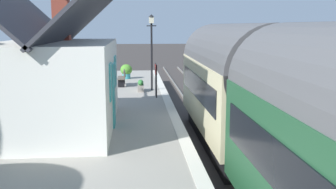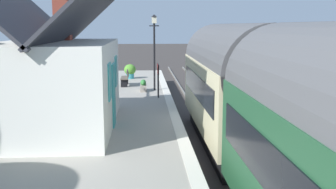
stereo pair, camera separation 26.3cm
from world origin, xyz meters
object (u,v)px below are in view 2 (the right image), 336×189
station_building (56,80)px  train (269,105)px  planter_bench_right (72,76)px  planter_bench_left (130,71)px  bench_platform_end (126,77)px  lamp_post_platform (154,38)px  planter_edge_far (143,86)px  station_sign_board (158,72)px

station_building → train: bearing=-118.1°
planter_bench_right → planter_bench_left: planter_bench_left is taller
bench_platform_end → station_building: bearing=168.4°
planter_bench_left → lamp_post_platform: (-4.65, -1.43, 2.20)m
bench_platform_end → planter_edge_far: bench_platform_end is taller
train → lamp_post_platform: 11.06m
planter_bench_left → planter_edge_far: 4.97m
bench_platform_end → planter_bench_right: bearing=72.7°
train → planter_bench_left: size_ratio=16.09×
train → station_sign_board: size_ratio=10.07×
train → planter_edge_far: bearing=17.4°
bench_platform_end → planter_edge_far: 2.14m
train → planter_edge_far: size_ratio=16.79×
bench_platform_end → planter_bench_left: bearing=-2.7°
planter_edge_far → lamp_post_platform: 2.51m
planter_edge_far → bench_platform_end: bearing=27.6°
bench_platform_end → station_sign_board: (-3.61, -1.70, 0.71)m
planter_bench_left → station_sign_board: size_ratio=0.63×
bench_platform_end → planter_bench_right: 3.27m
planter_edge_far → train: bearing=-162.6°
station_building → station_sign_board: 6.48m
planter_bench_right → planter_edge_far: size_ratio=0.82×
lamp_post_platform → station_sign_board: lamp_post_platform is taller
planter_bench_right → station_sign_board: (-4.58, -4.82, 0.75)m
station_building → planter_bench_left: 12.24m
planter_edge_far → lamp_post_platform: size_ratio=0.24×
planter_bench_right → lamp_post_platform: (-2.61, -4.70, 2.27)m
planter_bench_left → planter_edge_far: planter_bench_left is taller
train → bench_platform_end: size_ratio=11.29×
planter_bench_left → lamp_post_platform: 5.34m
planter_edge_far → lamp_post_platform: (0.25, -0.59, 2.43)m
planter_bench_right → lamp_post_platform: size_ratio=0.20×
station_building → lamp_post_platform: (7.38, -3.43, 1.14)m
station_building → bench_platform_end: (9.02, -1.85, -1.10)m
station_building → planter_bench_right: bearing=7.3°
station_building → bench_platform_end: bearing=-11.6°
lamp_post_platform → bench_platform_end: bearing=43.9°
planter_bench_right → lamp_post_platform: bearing=-119.0°
bench_platform_end → planter_edge_far: size_ratio=1.49×
planter_edge_far → station_sign_board: station_sign_board is taller
planter_bench_right → planter_bench_left: size_ratio=0.79×
bench_platform_end → train: bearing=-160.9°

